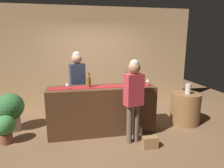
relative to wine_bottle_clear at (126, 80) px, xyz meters
The scene contains 16 objects.
ground_plane 1.24m from the wine_bottle_clear, behind, with size 10.00×10.00×0.00m, color brown.
back_wall 2.00m from the wine_bottle_clear, 105.58° to the left, with size 6.00×0.12×2.90m, color tan.
bar_counter 0.81m from the wine_bottle_clear, behind, with size 2.24×0.60×1.01m, color #472B19.
counter_runner_cloth 0.54m from the wine_bottle_clear, behind, with size 2.13×0.28×0.01m, color maroon.
wine_bottle_clear is the anchor object (origin of this frame).
wine_bottle_amber 0.79m from the wine_bottle_clear, behind, with size 0.07×0.07×0.30m.
wine_glass_near_customer 0.29m from the wine_bottle_clear, ahead, with size 0.07×0.07×0.14m.
wine_glass_mid_counter 1.24m from the wine_bottle_clear, behind, with size 0.07×0.07×0.14m.
wine_glass_far_end 0.46m from the wine_bottle_clear, ahead, with size 0.07×0.07×0.14m.
bartender 1.17m from the wine_bottle_clear, 150.30° to the left, with size 0.38×0.27×1.72m.
customer_sipping 0.58m from the wine_bottle_clear, 90.79° to the right, with size 0.38×0.28×1.63m.
round_side_table 1.68m from the wine_bottle_clear, ahead, with size 0.68×0.68×0.74m, color brown.
vase_on_side_table 1.52m from the wine_bottle_clear, ahead, with size 0.13×0.13×0.24m, color #B7B2A8.
potted_plant_tall 2.60m from the wine_bottle_clear, 169.66° to the left, with size 0.57×0.57×0.84m.
potted_plant_small 2.57m from the wine_bottle_clear, behind, with size 0.39×0.39×0.56m.
handbag 1.35m from the wine_bottle_clear, 74.11° to the right, with size 0.28×0.14×0.22m, color olive.
Camera 1 is at (-0.58, -3.99, 1.97)m, focal length 31.71 mm.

